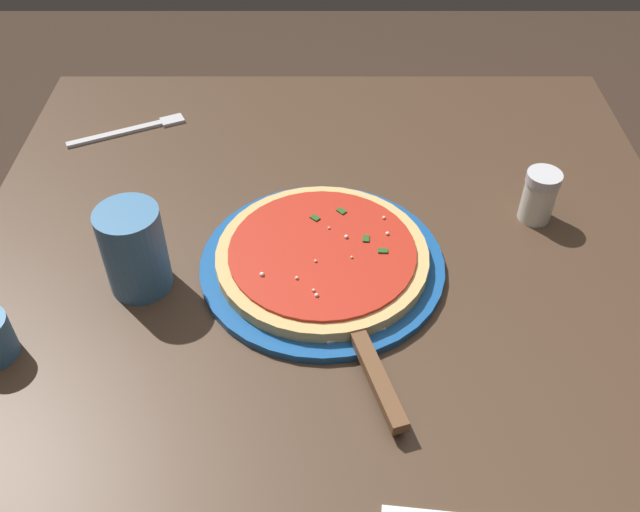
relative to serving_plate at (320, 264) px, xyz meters
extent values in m
cube|color=black|center=(-0.39, 0.41, -0.41)|extent=(0.06, 0.06, 0.75)
cube|color=black|center=(0.41, 0.41, -0.41)|extent=(0.06, 0.06, 0.75)
cube|color=#473323|center=(0.01, 0.01, -0.02)|extent=(0.94, 0.95, 0.03)
cylinder|color=#195199|center=(0.00, 0.00, 0.00)|extent=(0.31, 0.31, 0.01)
cylinder|color=#DBB26B|center=(0.00, 0.00, 0.01)|extent=(0.26, 0.26, 0.02)
cylinder|color=red|center=(0.00, 0.00, 0.02)|extent=(0.23, 0.23, 0.00)
sphere|color=#EFEACC|center=(0.08, 0.03, 0.03)|extent=(0.00, 0.00, 0.00)
sphere|color=#EFEACC|center=(-0.03, -0.05, 0.03)|extent=(0.00, 0.00, 0.00)
sphere|color=#EFEACC|center=(0.01, 0.04, 0.03)|extent=(0.00, 0.00, 0.00)
sphere|color=#EFEACC|center=(-0.01, -0.07, 0.03)|extent=(0.00, 0.00, 0.00)
sphere|color=#EFEACC|center=(0.04, -0.02, 0.03)|extent=(0.00, 0.00, 0.00)
sphere|color=#EFEACC|center=(-0.01, -0.08, 0.03)|extent=(0.00, 0.00, 0.00)
sphere|color=#EFEACC|center=(0.08, 0.06, 0.03)|extent=(0.00, 0.00, 0.00)
sphere|color=#EFEACC|center=(-0.07, -0.04, 0.03)|extent=(0.01, 0.01, 0.01)
sphere|color=#EFEACC|center=(-0.01, -0.02, 0.03)|extent=(0.00, 0.00, 0.00)
sphere|color=#EFEACC|center=(0.03, 0.02, 0.03)|extent=(0.01, 0.01, 0.01)
cube|color=#23561E|center=(0.03, 0.07, 0.03)|extent=(0.01, 0.01, 0.00)
cube|color=#23561E|center=(0.07, 0.00, 0.03)|extent=(0.01, 0.01, 0.00)
cube|color=#23561E|center=(0.05, 0.02, 0.03)|extent=(0.01, 0.01, 0.00)
cube|color=#23561E|center=(-0.01, 0.06, 0.03)|extent=(0.01, 0.01, 0.00)
cube|color=silver|center=(0.03, -0.08, 0.01)|extent=(0.09, 0.11, 0.00)
cube|color=brown|center=(0.06, -0.19, 0.01)|extent=(0.06, 0.13, 0.01)
cylinder|color=teal|center=(-0.22, -0.03, 0.05)|extent=(0.08, 0.08, 0.11)
cube|color=silver|center=(-0.33, 0.30, 0.00)|extent=(0.14, 0.07, 0.00)
cube|color=silver|center=(-0.24, 0.34, 0.00)|extent=(0.04, 0.04, 0.00)
cylinder|color=silver|center=(0.29, 0.10, 0.02)|extent=(0.04, 0.04, 0.06)
cylinder|color=silver|center=(0.29, 0.10, 0.06)|extent=(0.05, 0.05, 0.01)
camera|label=1|loc=(0.00, -0.62, 0.61)|focal=38.83mm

